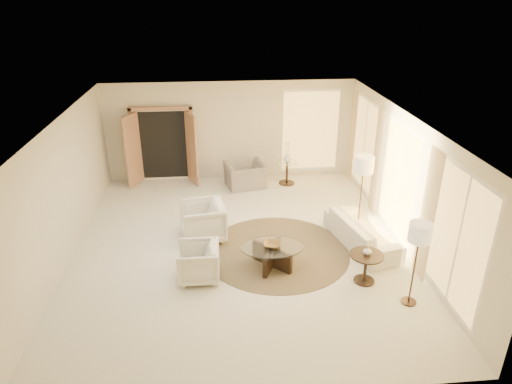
{
  "coord_description": "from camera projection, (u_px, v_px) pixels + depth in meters",
  "views": [
    {
      "loc": [
        -0.42,
        -8.52,
        5.15
      ],
      "look_at": [
        0.4,
        0.4,
        1.1
      ],
      "focal_mm": 32.0,
      "sensor_mm": 36.0,
      "label": 1
    }
  ],
  "objects": [
    {
      "name": "coffee_table",
      "position": [
        272.0,
        254.0,
        9.07
      ],
      "size": [
        1.47,
        1.47,
        0.46
      ],
      "rotation": [
        0.0,
        0.0,
        0.19
      ],
      "color": "black",
      "rests_on": "room"
    },
    {
      "name": "area_rug",
      "position": [
        277.0,
        251.0,
        9.7
      ],
      "size": [
        3.93,
        3.93,
        0.01
      ],
      "primitive_type": "cylinder",
      "rotation": [
        0.0,
        0.0,
        0.35
      ],
      "color": "#3A2D1B",
      "rests_on": "room"
    },
    {
      "name": "curtains_right",
      "position": [
        383.0,
        169.0,
        10.54
      ],
      "size": [
        0.06,
        5.2,
        2.6
      ],
      "primitive_type": null,
      "color": "#C6B187",
      "rests_on": "room"
    },
    {
      "name": "floor_lamp_far",
      "position": [
        420.0,
        236.0,
        7.58
      ],
      "size": [
        0.39,
        0.39,
        1.59
      ],
      "rotation": [
        0.0,
        0.0,
        -0.17
      ],
      "color": "#2D2119",
      "rests_on": "room"
    },
    {
      "name": "sofa",
      "position": [
        362.0,
        232.0,
        9.86
      ],
      "size": [
        1.26,
        2.21,
        0.61
      ],
      "primitive_type": "imported",
      "rotation": [
        0.0,
        0.0,
        1.8
      ],
      "color": "silver",
      "rests_on": "room"
    },
    {
      "name": "windows_right",
      "position": [
        400.0,
        182.0,
        9.71
      ],
      "size": [
        0.1,
        6.4,
        2.4
      ],
      "primitive_type": null,
      "color": "#FFC766",
      "rests_on": "room"
    },
    {
      "name": "window_back_corner",
      "position": [
        310.0,
        131.0,
        13.1
      ],
      "size": [
        1.7,
        0.1,
        2.4
      ],
      "primitive_type": null,
      "color": "#FFC766",
      "rests_on": "room"
    },
    {
      "name": "french_doors",
      "position": [
        163.0,
        146.0,
        12.75
      ],
      "size": [
        1.95,
        0.66,
        2.16
      ],
      "color": "#AE7A57",
      "rests_on": "room"
    },
    {
      "name": "side_table",
      "position": [
        287.0,
        170.0,
        12.88
      ],
      "size": [
        0.57,
        0.57,
        0.67
      ],
      "rotation": [
        0.0,
        0.0,
        -0.28
      ],
      "color": "#2D2119",
      "rests_on": "room"
    },
    {
      "name": "room",
      "position": [
        238.0,
        187.0,
        9.31
      ],
      "size": [
        7.04,
        8.04,
        2.83
      ],
      "color": "#EDE8CD",
      "rests_on": "ground"
    },
    {
      "name": "accent_chair",
      "position": [
        246.0,
        171.0,
        12.64
      ],
      "size": [
        1.19,
        0.91,
        0.93
      ],
      "primitive_type": "imported",
      "rotation": [
        0.0,
        0.0,
        3.37
      ],
      "color": "gray",
      "rests_on": "room"
    },
    {
      "name": "armchair_right",
      "position": [
        198.0,
        261.0,
        8.66
      ],
      "size": [
        0.73,
        0.77,
        0.79
      ],
      "primitive_type": "imported",
      "rotation": [
        0.0,
        0.0,
        -1.58
      ],
      "color": "silver",
      "rests_on": "room"
    },
    {
      "name": "end_vase",
      "position": [
        367.0,
        251.0,
        8.45
      ],
      "size": [
        0.17,
        0.17,
        0.16
      ],
      "primitive_type": "imported",
      "rotation": [
        0.0,
        0.0,
        0.1
      ],
      "color": "silver",
      "rests_on": "end_table"
    },
    {
      "name": "side_vase",
      "position": [
        287.0,
        158.0,
        12.72
      ],
      "size": [
        0.28,
        0.28,
        0.23
      ],
      "primitive_type": "imported",
      "rotation": [
        0.0,
        0.0,
        -0.27
      ],
      "color": "silver",
      "rests_on": "side_table"
    },
    {
      "name": "armchair_left",
      "position": [
        203.0,
        220.0,
        10.01
      ],
      "size": [
        0.99,
        1.04,
        0.94
      ],
      "primitive_type": "imported",
      "rotation": [
        0.0,
        0.0,
        -1.4
      ],
      "color": "silver",
      "rests_on": "room"
    },
    {
      "name": "end_table",
      "position": [
        366.0,
        263.0,
        8.56
      ],
      "size": [
        0.63,
        0.63,
        0.6
      ],
      "rotation": [
        0.0,
        0.0,
        -0.18
      ],
      "color": "black",
      "rests_on": "room"
    },
    {
      "name": "bowl",
      "position": [
        272.0,
        245.0,
        8.98
      ],
      "size": [
        0.41,
        0.41,
        0.08
      ],
      "primitive_type": "imported",
      "rotation": [
        0.0,
        0.0,
        -0.27
      ],
      "color": "brown",
      "rests_on": "coffee_table"
    },
    {
      "name": "floor_lamp_near",
      "position": [
        364.0,
        168.0,
        9.98
      ],
      "size": [
        0.43,
        0.43,
        1.79
      ],
      "rotation": [
        0.0,
        0.0,
        0.14
      ],
      "color": "#2D2119",
      "rests_on": "room"
    }
  ]
}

